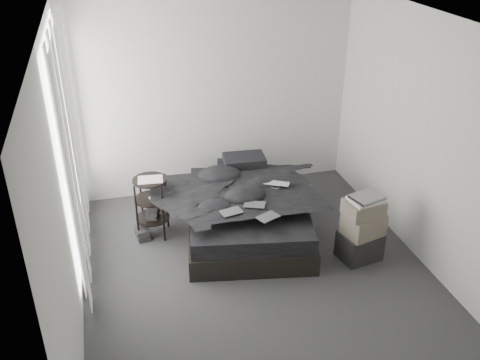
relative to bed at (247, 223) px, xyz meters
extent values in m
cube|color=#343436|center=(-0.11, -0.86, -0.12)|extent=(3.60, 4.20, 0.01)
cube|color=white|center=(-0.11, -0.86, 2.48)|extent=(3.60, 4.20, 0.01)
cube|color=silver|center=(-0.11, 1.24, 1.18)|extent=(3.60, 0.01, 2.60)
cube|color=silver|center=(-0.11, -2.96, 1.18)|extent=(3.60, 0.01, 2.60)
cube|color=silver|center=(-1.91, -0.86, 1.18)|extent=(0.01, 4.20, 2.60)
cube|color=silver|center=(1.69, -0.86, 1.18)|extent=(0.01, 4.20, 2.60)
cube|color=white|center=(-1.89, 0.04, 1.23)|extent=(0.02, 2.00, 2.30)
cube|color=white|center=(-1.84, 0.04, 1.16)|extent=(0.06, 2.12, 2.48)
cube|color=black|center=(0.00, 0.00, 0.00)|extent=(1.68, 2.03, 0.25)
cube|color=black|center=(0.00, 0.00, 0.22)|extent=(1.62, 1.97, 0.19)
imported|color=black|center=(-0.01, -0.04, 0.42)|extent=(1.59, 1.76, 0.21)
cube|color=black|center=(0.09, 0.70, 0.38)|extent=(0.60, 0.46, 0.12)
cube|color=black|center=(0.14, 0.67, 0.50)|extent=(0.54, 0.39, 0.11)
imported|color=silver|center=(0.34, -0.02, 0.54)|extent=(0.34, 0.30, 0.02)
cube|color=black|center=(-0.30, -0.43, 0.53)|extent=(0.25, 0.19, 0.01)
cube|color=black|center=(-0.02, -0.35, 0.53)|extent=(0.27, 0.23, 0.01)
cube|color=black|center=(0.04, -0.63, 0.54)|extent=(0.27, 0.23, 0.01)
cylinder|color=black|center=(-1.08, 0.26, 0.24)|extent=(0.48, 0.48, 0.72)
cube|color=white|center=(-1.07, 0.24, 0.61)|extent=(0.30, 0.23, 0.01)
cube|color=black|center=(-1.22, 0.19, -0.05)|extent=(0.17, 0.22, 0.14)
cube|color=black|center=(1.05, -0.80, 0.04)|extent=(0.48, 0.40, 0.32)
cube|color=#675E51|center=(1.07, -0.81, 0.31)|extent=(0.46, 0.40, 0.24)
cube|color=#675E51|center=(1.05, -0.81, 0.52)|extent=(0.42, 0.35, 0.17)
cube|color=silver|center=(1.05, -0.80, 0.62)|extent=(0.37, 0.31, 0.03)
cube|color=silver|center=(1.07, -0.81, 0.65)|extent=(0.37, 0.33, 0.03)
camera|label=1|loc=(-1.46, -5.14, 3.43)|focal=40.00mm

